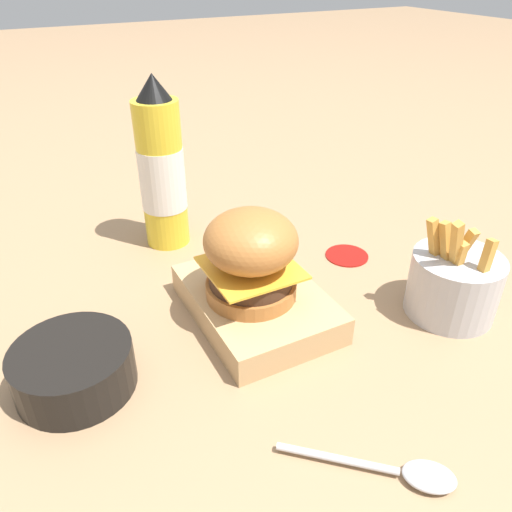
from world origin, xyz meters
name	(u,v)px	position (x,y,z in m)	size (l,w,h in m)	color
ground_plane	(225,315)	(0.00, 0.00, 0.00)	(6.00, 6.00, 0.00)	#9E7A56
serving_board	(256,303)	(0.02, 0.04, 0.02)	(0.20, 0.15, 0.04)	tan
burger	(251,255)	(0.02, 0.03, 0.09)	(0.11, 0.11, 0.11)	#AD6B33
ketchup_bottle	(165,171)	(-0.22, 0.00, 0.12)	(0.07, 0.07, 0.26)	yellow
fries_basket	(453,284)	(0.12, 0.26, 0.04)	(0.11, 0.11, 0.14)	#B7B7BC
side_bowl	(73,367)	(0.04, -0.19, 0.03)	(0.12, 0.12, 0.05)	black
spoon	(409,472)	(0.28, 0.05, 0.01)	(0.12, 0.13, 0.01)	silver
ketchup_puddle	(347,255)	(-0.05, 0.22, 0.00)	(0.06, 0.06, 0.00)	#9E140F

